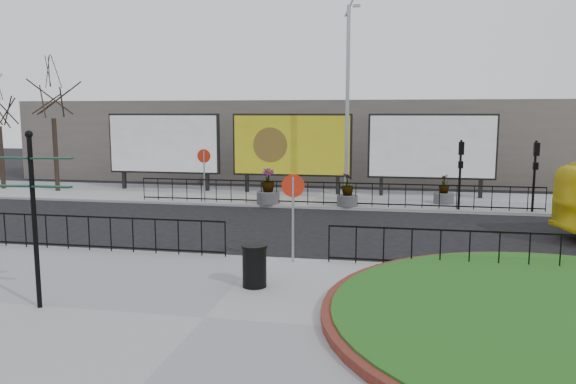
% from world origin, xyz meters
% --- Properties ---
extents(ground, '(90.00, 90.00, 0.00)m').
position_xyz_m(ground, '(0.00, 0.00, 0.00)').
color(ground, black).
rests_on(ground, ground).
extents(pavement_near, '(30.00, 10.00, 0.12)m').
position_xyz_m(pavement_near, '(0.00, -5.00, 0.06)').
color(pavement_near, gray).
rests_on(pavement_near, ground).
extents(pavement_far, '(44.00, 6.00, 0.12)m').
position_xyz_m(pavement_far, '(0.00, 12.00, 0.06)').
color(pavement_far, gray).
rests_on(pavement_far, ground).
extents(railing_near_left, '(10.00, 0.10, 1.10)m').
position_xyz_m(railing_near_left, '(-6.00, -0.30, 0.67)').
color(railing_near_left, black).
rests_on(railing_near_left, pavement_near).
extents(railing_near_right, '(9.00, 0.10, 1.10)m').
position_xyz_m(railing_near_right, '(6.50, -0.30, 0.67)').
color(railing_near_right, black).
rests_on(railing_near_right, pavement_near).
extents(railing_far, '(18.00, 0.10, 1.10)m').
position_xyz_m(railing_far, '(1.00, 9.30, 0.67)').
color(railing_far, black).
rests_on(railing_far, pavement_far).
extents(speed_sign_far, '(0.64, 0.07, 2.47)m').
position_xyz_m(speed_sign_far, '(-5.00, 9.40, 1.92)').
color(speed_sign_far, gray).
rests_on(speed_sign_far, pavement_far).
extents(speed_sign_near, '(0.64, 0.07, 2.47)m').
position_xyz_m(speed_sign_near, '(1.00, -0.40, 1.92)').
color(speed_sign_near, gray).
rests_on(speed_sign_near, pavement_near).
extents(billboard_left, '(6.20, 0.31, 4.10)m').
position_xyz_m(billboard_left, '(-8.50, 12.97, 2.60)').
color(billboard_left, black).
rests_on(billboard_left, pavement_far).
extents(billboard_mid, '(6.20, 0.31, 4.10)m').
position_xyz_m(billboard_mid, '(-1.50, 12.97, 2.60)').
color(billboard_mid, black).
rests_on(billboard_mid, pavement_far).
extents(billboard_right, '(6.20, 0.31, 4.10)m').
position_xyz_m(billboard_right, '(5.50, 12.97, 2.60)').
color(billboard_right, black).
rests_on(billboard_right, pavement_far).
extents(lamp_post, '(0.74, 0.18, 9.23)m').
position_xyz_m(lamp_post, '(1.51, 11.00, 4.83)').
color(lamp_post, gray).
rests_on(lamp_post, pavement_far).
extents(signal_pole_a, '(0.22, 0.26, 3.00)m').
position_xyz_m(signal_pole_a, '(6.50, 9.34, 2.10)').
color(signal_pole_a, black).
rests_on(signal_pole_a, pavement_far).
extents(signal_pole_b, '(0.22, 0.26, 3.00)m').
position_xyz_m(signal_pole_b, '(9.50, 9.34, 2.10)').
color(signal_pole_b, black).
rests_on(signal_pole_b, pavement_far).
extents(tree_left, '(2.00, 2.00, 7.00)m').
position_xyz_m(tree_left, '(-14.00, 11.50, 3.62)').
color(tree_left, '#2D2119').
rests_on(tree_left, pavement_far).
extents(tree_mid, '(2.00, 2.00, 6.20)m').
position_xyz_m(tree_mid, '(-17.50, 11.80, 3.22)').
color(tree_mid, '#2D2119').
rests_on(tree_mid, pavement_far).
extents(building_backdrop, '(40.00, 10.00, 5.00)m').
position_xyz_m(building_backdrop, '(0.00, 22.00, 2.50)').
color(building_backdrop, '#5E5852').
rests_on(building_backdrop, ground).
extents(fingerpost_sign, '(1.77, 0.37, 3.79)m').
position_xyz_m(fingerpost_sign, '(-3.68, -5.08, 2.41)').
color(fingerpost_sign, black).
rests_on(fingerpost_sign, pavement_near).
extents(litter_bin, '(0.62, 0.62, 1.02)m').
position_xyz_m(litter_bin, '(0.50, -2.81, 0.64)').
color(litter_bin, black).
rests_on(litter_bin, pavement_near).
extents(planter_a, '(1.05, 1.05, 1.62)m').
position_xyz_m(planter_a, '(-1.94, 9.40, 0.71)').
color(planter_a, '#4C4C4F').
rests_on(planter_a, pavement_far).
extents(planter_b, '(0.93, 0.93, 1.49)m').
position_xyz_m(planter_b, '(1.69, 9.40, 0.68)').
color(planter_b, '#4C4C4F').
rests_on(planter_b, pavement_far).
extents(planter_c, '(0.91, 0.91, 1.36)m').
position_xyz_m(planter_c, '(6.00, 11.00, 0.60)').
color(planter_c, '#4C4C4F').
rests_on(planter_c, pavement_far).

